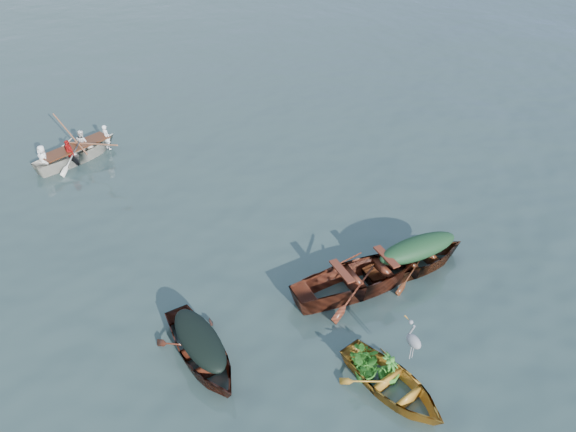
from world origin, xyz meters
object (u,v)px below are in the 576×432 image
(yellow_dinghy, at_px, (391,391))
(green_tarp_boat, at_px, (414,269))
(rowed_boat, at_px, (79,160))
(heron, at_px, (413,346))
(dark_covered_boat, at_px, (202,360))
(open_wooden_boat, at_px, (362,288))

(yellow_dinghy, relative_size, green_tarp_boat, 0.75)
(rowed_boat, distance_m, heron, 13.16)
(dark_covered_boat, xyz_separation_m, open_wooden_boat, (4.24, 0.33, 0.00))
(green_tarp_boat, height_order, rowed_boat, rowed_boat)
(rowed_boat, xyz_separation_m, heron, (4.33, -12.40, 0.87))
(green_tarp_boat, bearing_deg, open_wooden_boat, 90.00)
(green_tarp_boat, relative_size, heron, 4.45)
(open_wooden_boat, bearing_deg, rowed_boat, 28.67)
(green_tarp_boat, distance_m, rowed_boat, 11.75)
(open_wooden_boat, distance_m, rowed_boat, 10.95)
(open_wooden_boat, xyz_separation_m, heron, (-0.64, -2.65, 0.87))
(green_tarp_boat, bearing_deg, yellow_dinghy, 135.84)
(dark_covered_boat, height_order, rowed_boat, rowed_boat)
(rowed_boat, bearing_deg, open_wooden_boat, -176.13)
(yellow_dinghy, bearing_deg, dark_covered_boat, 128.21)
(rowed_boat, bearing_deg, yellow_dinghy, 173.70)
(dark_covered_boat, xyz_separation_m, rowed_boat, (-0.73, 10.08, 0.00))
(rowed_boat, bearing_deg, heron, 176.11)
(yellow_dinghy, height_order, dark_covered_boat, dark_covered_boat)
(yellow_dinghy, distance_m, rowed_boat, 13.13)
(heron, bearing_deg, open_wooden_boat, 63.59)
(yellow_dinghy, relative_size, dark_covered_boat, 0.85)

